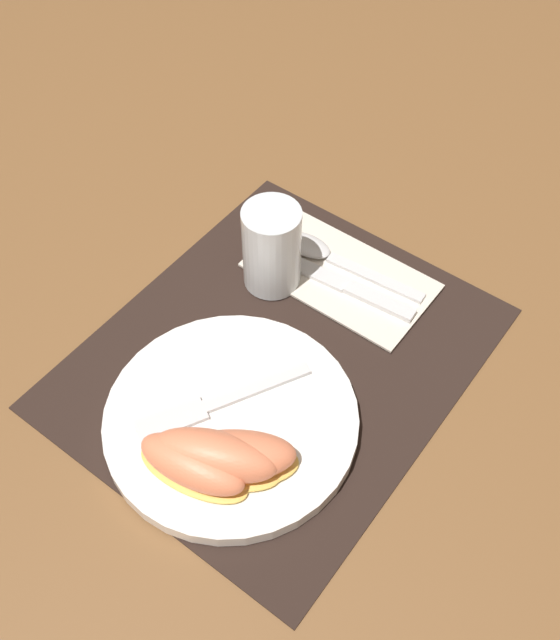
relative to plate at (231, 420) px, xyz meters
name	(u,v)px	position (x,y,z in m)	size (l,w,h in m)	color
ground_plane	(278,358)	(0.09, 0.01, -0.01)	(3.00, 3.00, 0.00)	brown
placemat	(278,356)	(0.09, 0.01, -0.01)	(0.43, 0.36, 0.00)	black
plate	(231,420)	(0.00, 0.00, 0.00)	(0.25, 0.25, 0.02)	white
juice_glass	(272,252)	(0.18, 0.08, 0.04)	(0.06, 0.06, 0.10)	silver
napkin	(340,275)	(0.23, 0.02, -0.01)	(0.12, 0.21, 0.00)	silver
knife	(334,281)	(0.21, 0.02, 0.00)	(0.04, 0.21, 0.01)	silver
spoon	(324,254)	(0.24, 0.05, 0.00)	(0.04, 0.18, 0.01)	silver
fork	(212,405)	(0.00, 0.02, 0.01)	(0.17, 0.10, 0.00)	silver
citrus_wedge_0	(193,465)	(-0.07, -0.01, 0.02)	(0.07, 0.12, 0.04)	#F7C656
citrus_wedge_1	(215,457)	(-0.05, -0.02, 0.03)	(0.09, 0.13, 0.04)	#F7C656
citrus_wedge_2	(229,457)	(-0.04, -0.03, 0.02)	(0.12, 0.13, 0.04)	#F7C656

